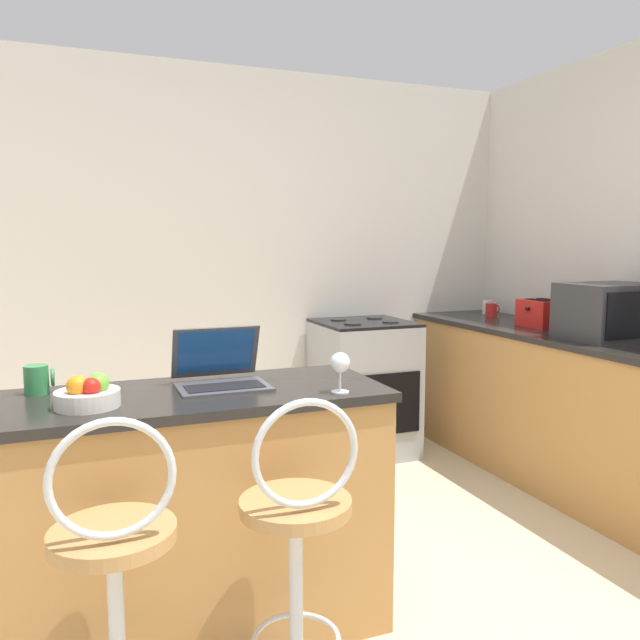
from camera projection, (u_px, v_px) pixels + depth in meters
wall_back at (218, 266)px, 4.18m from camera, size 12.00×0.06×2.60m
breakfast_bar at (183, 517)px, 2.26m from camera, size 1.48×0.57×0.92m
counter_right at (602, 420)px, 3.49m from camera, size 0.66×3.12×0.92m
bar_stool_near at (116, 603)px, 1.69m from camera, size 0.40×0.40×1.02m
bar_stool_far at (298, 567)px, 1.88m from camera, size 0.40×0.40×1.02m
laptop at (220, 371)px, 2.32m from camera, size 0.33×0.29×0.22m
microwave at (609, 311)px, 3.43m from camera, size 0.48×0.38×0.31m
toaster at (543, 313)px, 3.95m from camera, size 0.24×0.26×0.18m
stove_range at (364, 387)px, 4.30m from camera, size 0.62×0.61×0.93m
fruit_bowl at (88, 395)px, 2.01m from camera, size 0.21×0.21×0.11m
wine_glass_tall at (340, 364)px, 2.20m from camera, size 0.07×0.07×0.15m
mug_green at (37, 379)px, 2.19m from camera, size 0.10×0.08×0.10m
mug_red at (492, 310)px, 4.53m from camera, size 0.10×0.08×0.09m
mug_white at (488, 307)px, 4.68m from camera, size 0.10×0.08×0.10m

